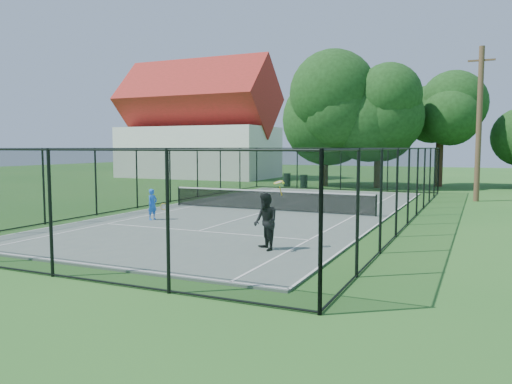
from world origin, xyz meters
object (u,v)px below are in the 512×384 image
at_px(trash_bin_left, 287,180).
at_px(utility_pole, 479,124).
at_px(trash_bin_right, 304,181).
at_px(player_blue, 153,204).
at_px(tennis_net, 269,199).
at_px(player_black, 266,222).

bearing_deg(trash_bin_left, utility_pole, -22.34).
bearing_deg(utility_pole, trash_bin_left, 157.66).
xyz_separation_m(trash_bin_right, utility_pole, (11.93, -5.05, 3.85)).
height_order(trash_bin_left, player_blue, player_blue).
bearing_deg(player_blue, trash_bin_right, 89.77).
distance_m(trash_bin_right, player_blue, 18.80).
bearing_deg(trash_bin_left, trash_bin_right, -17.59).
bearing_deg(player_blue, tennis_net, 56.34).
xyz_separation_m(tennis_net, trash_bin_right, (-3.09, 14.05, -0.09)).
bearing_deg(player_blue, utility_pole, 48.89).
height_order(trash_bin_left, player_black, player_black).
xyz_separation_m(trash_bin_left, trash_bin_right, (1.54, -0.49, -0.03)).
bearing_deg(player_black, tennis_net, 112.35).
height_order(utility_pole, player_black, utility_pole).
bearing_deg(tennis_net, trash_bin_right, 102.40).
distance_m(tennis_net, player_blue, 5.71).
height_order(trash_bin_left, trash_bin_right, trash_bin_left).
xyz_separation_m(utility_pole, player_black, (-5.38, -17.41, -3.45)).
distance_m(tennis_net, player_black, 9.10).
xyz_separation_m(trash_bin_right, player_black, (6.54, -22.45, 0.40)).
height_order(tennis_net, trash_bin_right, tennis_net).
relative_size(trash_bin_left, player_blue, 0.81).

